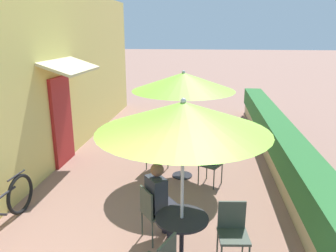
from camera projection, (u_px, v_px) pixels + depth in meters
cafe_facade_wall at (60, 75)px, 7.96m from camera, size 0.98×11.70×4.20m
planter_hedge at (278, 143)px, 7.80m from camera, size 0.60×10.70×1.01m
patio_table_near at (182, 232)px, 4.37m from camera, size 0.71×0.71×0.73m
patio_umbrella_near at (183, 117)px, 3.93m from camera, size 2.14×2.14×2.34m
cafe_chair_near_left at (233, 229)px, 4.44m from camera, size 0.44×0.44×0.87m
cafe_chair_near_right at (153, 210)px, 4.92m from camera, size 0.56×0.56×0.87m
seated_patron_near_right at (159, 198)px, 4.92m from camera, size 0.51×0.50×1.25m
patio_table_mid at (182, 154)px, 7.15m from camera, size 0.71×0.71×0.73m
patio_umbrella_mid at (183, 82)px, 6.71m from camera, size 2.14×2.14×2.34m
cafe_chair_mid_left at (155, 149)px, 7.48m from camera, size 0.54×0.54×0.87m
cafe_chair_mid_right at (212, 160)px, 6.83m from camera, size 0.54×0.54×0.87m
bicycle_leaning at (0, 209)px, 5.23m from camera, size 0.16×1.74×0.81m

